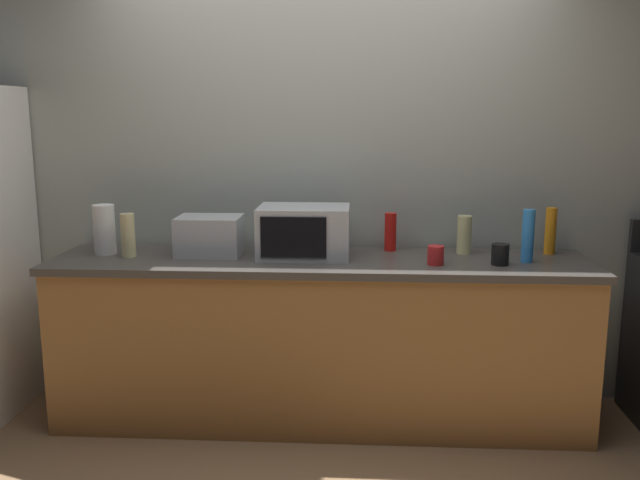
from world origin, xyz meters
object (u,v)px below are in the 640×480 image
(bottle_vinegar, at_px, (464,235))
(bottle_hot_sauce, at_px, (390,232))
(bottle_hand_soap, at_px, (128,235))
(bottle_dish_soap, at_px, (550,231))
(bottle_spray_cleaner, at_px, (528,236))
(microwave, at_px, (304,232))
(paper_towel_roll, at_px, (104,230))
(mug_red, at_px, (436,255))
(toaster_oven, at_px, (210,236))
(mug_black, at_px, (500,254))

(bottle_vinegar, xyz_separation_m, bottle_hot_sauce, (-0.40, 0.06, 0.00))
(bottle_hand_soap, xyz_separation_m, bottle_dish_soap, (2.26, 0.20, 0.01))
(bottle_vinegar, bearing_deg, bottle_dish_soap, 1.84)
(bottle_spray_cleaner, relative_size, bottle_hot_sauce, 1.30)
(bottle_hot_sauce, bearing_deg, bottle_hand_soap, -170.05)
(microwave, relative_size, bottle_spray_cleaner, 1.75)
(paper_towel_roll, bearing_deg, mug_red, -4.97)
(paper_towel_roll, bearing_deg, bottle_spray_cleaner, -1.77)
(bottle_spray_cleaner, height_order, bottle_hot_sauce, bottle_spray_cleaner)
(toaster_oven, bearing_deg, paper_towel_roll, -179.00)
(paper_towel_roll, height_order, bottle_hand_soap, paper_towel_roll)
(bottle_dish_soap, xyz_separation_m, mug_black, (-0.32, -0.28, -0.07))
(microwave, height_order, bottle_spray_cleaner, bottle_spray_cleaner)
(bottle_hand_soap, bearing_deg, bottle_vinegar, 6.02)
(microwave, relative_size, bottle_vinegar, 2.30)
(bottle_vinegar, distance_m, bottle_dish_soap, 0.46)
(mug_red, bearing_deg, bottle_hot_sauce, 122.56)
(mug_black, bearing_deg, bottle_hand_soap, 177.66)
(toaster_oven, xyz_separation_m, bottle_hot_sauce, (0.98, 0.17, 0.00))
(bottle_spray_cleaner, relative_size, mug_red, 2.86)
(paper_towel_roll, xyz_separation_m, bottle_hand_soap, (0.15, -0.06, -0.02))
(bottle_vinegar, bearing_deg, toaster_oven, -175.15)
(mug_red, bearing_deg, bottle_vinegar, 56.89)
(paper_towel_roll, height_order, bottle_hot_sauce, paper_towel_roll)
(bottle_hot_sauce, height_order, mug_black, bottle_hot_sauce)
(bottle_hot_sauce, bearing_deg, mug_black, -31.08)
(bottle_dish_soap, relative_size, mug_black, 2.37)
(toaster_oven, bearing_deg, bottle_dish_soap, 4.09)
(bottle_hot_sauce, xyz_separation_m, mug_red, (0.21, -0.34, -0.06))
(bottle_hand_soap, bearing_deg, mug_red, -3.21)
(microwave, bearing_deg, bottle_spray_cleaner, -3.31)
(bottle_hot_sauce, distance_m, mug_black, 0.63)
(mug_black, bearing_deg, microwave, 172.07)
(microwave, height_order, bottle_dish_soap, microwave)
(bottle_dish_soap, bearing_deg, mug_black, -138.64)
(toaster_oven, height_order, bottle_dish_soap, bottle_dish_soap)
(bottle_hand_soap, height_order, mug_black, bottle_hand_soap)
(paper_towel_roll, relative_size, bottle_vinegar, 1.30)
(paper_towel_roll, relative_size, bottle_spray_cleaner, 0.98)
(bottle_dish_soap, bearing_deg, bottle_spray_cleaner, -129.17)
(microwave, distance_m, mug_red, 0.70)
(paper_towel_roll, distance_m, mug_black, 2.10)
(bottle_dish_soap, bearing_deg, bottle_hot_sauce, 177.27)
(microwave, xyz_separation_m, bottle_dish_soap, (1.33, 0.14, -0.01))
(bottle_spray_cleaner, distance_m, bottle_hot_sauce, 0.74)
(bottle_spray_cleaner, bearing_deg, paper_towel_roll, 178.23)
(bottle_vinegar, xyz_separation_m, mug_red, (-0.18, -0.28, -0.06))
(mug_black, bearing_deg, toaster_oven, 174.27)
(toaster_oven, relative_size, bottle_vinegar, 1.63)
(microwave, height_order, mug_black, microwave)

